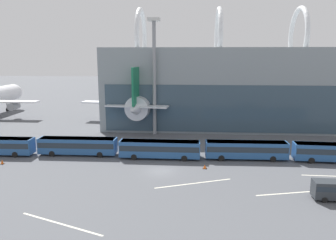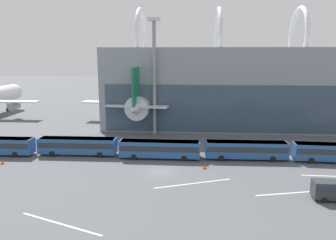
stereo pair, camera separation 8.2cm
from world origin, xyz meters
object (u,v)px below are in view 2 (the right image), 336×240
at_px(airliner_parked_remote, 327,99).
at_px(shuttle_bus_1, 78,145).
at_px(airliner_at_gate_far, 154,100).
at_px(shuttle_bus_2, 160,148).
at_px(shuttle_bus_3, 246,149).
at_px(traffic_cone_0, 205,167).
at_px(traffic_cone_1, 2,162).
at_px(floodlight_mast, 154,66).
at_px(service_van_foreground, 336,189).

bearing_deg(airliner_parked_remote, shuttle_bus_1, 137.67).
bearing_deg(airliner_at_gate_far, airliner_parked_remote, -71.10).
bearing_deg(shuttle_bus_1, shuttle_bus_2, -4.10).
bearing_deg(shuttle_bus_3, shuttle_bus_2, -178.53).
xyz_separation_m(traffic_cone_0, traffic_cone_1, (-32.27, -0.20, 0.06)).
distance_m(shuttle_bus_3, traffic_cone_1, 39.66).
height_order(shuttle_bus_2, traffic_cone_0, shuttle_bus_2).
distance_m(shuttle_bus_2, floodlight_mast, 21.71).
height_order(shuttle_bus_1, service_van_foreground, shuttle_bus_1).
bearing_deg(shuttle_bus_2, floodlight_mast, 99.73).
distance_m(shuttle_bus_2, service_van_foreground, 26.88).
relative_size(airliner_at_gate_far, traffic_cone_0, 59.55).
distance_m(airliner_at_gate_far, floodlight_mast, 16.60).
height_order(shuttle_bus_1, shuttle_bus_2, same).
height_order(airliner_at_gate_far, traffic_cone_1, airliner_at_gate_far).
height_order(shuttle_bus_2, floodlight_mast, floodlight_mast).
bearing_deg(airliner_parked_remote, shuttle_bus_3, 157.67).
distance_m(shuttle_bus_1, shuttle_bus_2, 14.43).
xyz_separation_m(shuttle_bus_3, service_van_foreground, (8.18, -15.17, -0.40)).
bearing_deg(floodlight_mast, shuttle_bus_3, -43.93).
xyz_separation_m(shuttle_bus_1, floodlight_mast, (11.64, 16.20, 13.05)).
relative_size(shuttle_bus_2, floodlight_mast, 0.55).
height_order(service_van_foreground, traffic_cone_0, service_van_foreground).
height_order(shuttle_bus_3, service_van_foreground, shuttle_bus_3).
distance_m(airliner_parked_remote, shuttle_bus_2, 58.41).
bearing_deg(traffic_cone_1, airliner_parked_remote, 33.47).
xyz_separation_m(shuttle_bus_2, floodlight_mast, (-2.77, 17.13, 13.05)).
xyz_separation_m(airliner_at_gate_far, airliner_parked_remote, (47.11, 8.96, -0.59)).
bearing_deg(floodlight_mast, airliner_at_gate_far, 97.34).
relative_size(airliner_parked_remote, shuttle_bus_3, 3.09).
height_order(airliner_at_gate_far, airliner_parked_remote, airliner_parked_remote).
distance_m(shuttle_bus_1, shuttle_bus_3, 28.81).
bearing_deg(service_van_foreground, shuttle_bus_1, 158.79).
bearing_deg(traffic_cone_0, shuttle_bus_2, 148.49).
distance_m(shuttle_bus_3, floodlight_mast, 27.18).
bearing_deg(service_van_foreground, shuttle_bus_3, 119.88).
height_order(shuttle_bus_1, traffic_cone_1, shuttle_bus_1).
distance_m(airliner_parked_remote, shuttle_bus_1, 69.08).
relative_size(shuttle_bus_2, service_van_foreground, 2.53).
bearing_deg(floodlight_mast, service_van_foreground, -51.35).
relative_size(shuttle_bus_1, service_van_foreground, 2.53).
height_order(shuttle_bus_1, traffic_cone_0, shuttle_bus_1).
bearing_deg(airliner_at_gate_far, floodlight_mast, -164.52).
bearing_deg(shuttle_bus_1, floodlight_mast, 53.91).
relative_size(airliner_parked_remote, shuttle_bus_2, 3.09).
xyz_separation_m(airliner_at_gate_far, shuttle_bus_3, (18.94, -30.29, -3.92)).
relative_size(airliner_at_gate_far, shuttle_bus_1, 2.86).
bearing_deg(traffic_cone_1, airliner_at_gate_far, 60.29).
bearing_deg(service_van_foreground, traffic_cone_0, 148.07).
xyz_separation_m(shuttle_bus_1, traffic_cone_0, (21.80, -5.46, -1.49)).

